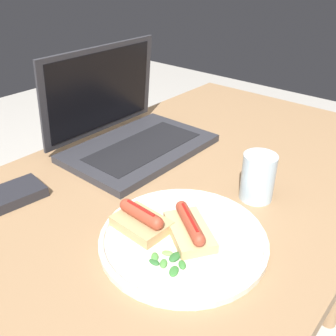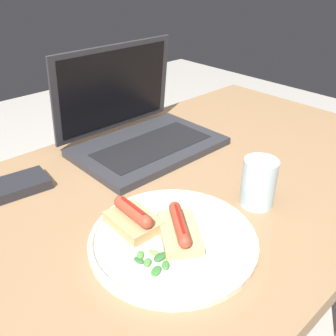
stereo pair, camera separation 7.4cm
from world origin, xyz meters
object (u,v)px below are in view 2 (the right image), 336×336
at_px(plate, 173,239).
at_px(drinking_glass, 259,183).
at_px(laptop, 139,130).
at_px(external_drive, 17,186).

distance_m(plate, drinking_glass, 0.21).
bearing_deg(drinking_glass, laptop, 90.96).
relative_size(laptop, drinking_glass, 3.67).
xyz_separation_m(laptop, external_drive, (-0.32, 0.01, -0.03)).
bearing_deg(external_drive, plate, -62.81).
relative_size(plate, drinking_glass, 2.98).
distance_m(drinking_glass, external_drive, 0.49).
xyz_separation_m(laptop, drinking_glass, (0.01, -0.36, 0.00)).
bearing_deg(drinking_glass, plate, 172.15).
bearing_deg(plate, external_drive, 109.94).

